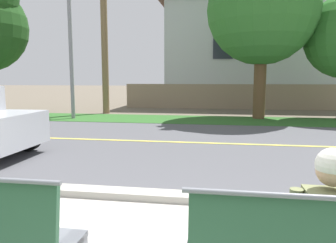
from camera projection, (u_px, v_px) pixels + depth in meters
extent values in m
plane|color=#665B4C|center=(198.00, 134.00, 10.05)|extent=(140.00, 140.00, 0.00)
cube|color=#ADA89E|center=(171.00, 197.00, 4.51)|extent=(44.00, 0.30, 0.11)
cube|color=#515156|center=(194.00, 143.00, 8.58)|extent=(52.00, 8.00, 0.01)
cube|color=#E0CC4C|center=(194.00, 143.00, 8.58)|extent=(48.00, 0.14, 0.01)
cube|color=#2D6026|center=(204.00, 120.00, 13.38)|extent=(48.00, 2.80, 0.02)
cylinder|color=#47382D|center=(306.00, 241.00, 2.37)|extent=(0.15, 0.42, 0.15)
cylinder|color=#47382D|center=(332.00, 243.00, 2.34)|extent=(0.15, 0.42, 0.15)
cube|color=#6B7047|center=(329.00, 228.00, 2.15)|extent=(0.34, 0.20, 0.52)
cylinder|color=#6B7047|center=(295.00, 221.00, 2.20)|extent=(0.09, 0.09, 0.46)
sphere|color=tan|center=(333.00, 171.00, 2.10)|extent=(0.21, 0.21, 0.21)
sphere|color=beige|center=(333.00, 165.00, 2.10)|extent=(0.22, 0.22, 0.22)
cylinder|color=black|center=(28.00, 137.00, 7.62)|extent=(0.64, 0.18, 0.64)
cylinder|color=gray|center=(70.00, 24.00, 13.34)|extent=(0.16, 0.16, 7.88)
cylinder|color=brown|center=(259.00, 85.00, 13.64)|extent=(0.49, 0.49, 2.84)
sphere|color=#2D6B28|center=(262.00, 9.00, 13.23)|extent=(4.54, 4.54, 4.54)
cylinder|color=brown|center=(104.00, 38.00, 15.47)|extent=(0.32, 0.32, 7.33)
cylinder|color=brown|center=(265.00, 4.00, 14.03)|extent=(0.32, 0.32, 9.91)
cube|color=gray|center=(239.00, 97.00, 18.20)|extent=(13.00, 0.36, 1.40)
cube|color=#B7BCC1|center=(265.00, 56.00, 20.72)|extent=(12.15, 6.40, 6.29)
cube|color=brown|center=(268.00, 1.00, 20.27)|extent=(13.12, 6.91, 0.60)
cube|color=#232833|center=(223.00, 47.00, 17.95)|extent=(1.10, 0.06, 1.30)
cube|color=#232833|center=(327.00, 45.00, 17.09)|extent=(1.10, 0.06, 1.30)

